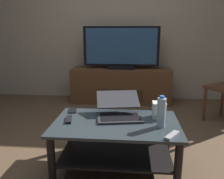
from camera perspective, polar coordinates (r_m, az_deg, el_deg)
name	(u,v)px	position (r m, az deg, el deg)	size (l,w,h in m)	color
ground_plane	(102,161)	(2.23, -2.37, -17.08)	(7.68, 7.68, 0.00)	brown
back_wall	(118,15)	(4.07, 1.52, 17.70)	(6.40, 0.12, 2.80)	#B2A38C
coffee_table	(116,137)	(2.00, 0.98, -11.51)	(1.04, 0.64, 0.42)	#2D383D
media_cabinet	(121,85)	(3.84, 2.18, 1.03)	(1.60, 0.44, 0.56)	brown
television	(121,49)	(3.73, 2.25, 9.94)	(1.19, 0.20, 0.66)	black
laptop	(119,110)	(2.06, 1.70, -5.03)	(0.44, 0.46, 0.18)	#333338
router_box	(159,110)	(2.06, 11.41, -4.93)	(0.12, 0.11, 0.14)	white
water_bottle_near	(161,112)	(1.85, 11.95, -5.50)	(0.07, 0.07, 0.25)	silver
cell_phone	(73,110)	(2.23, -9.60, -5.07)	(0.07, 0.14, 0.01)	black
tv_remote	(172,135)	(1.75, 14.49, -10.82)	(0.04, 0.16, 0.02)	#99999E
soundbar_remote	(69,119)	(2.01, -10.49, -7.20)	(0.04, 0.16, 0.02)	black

